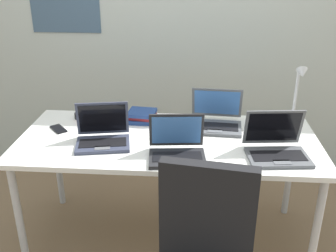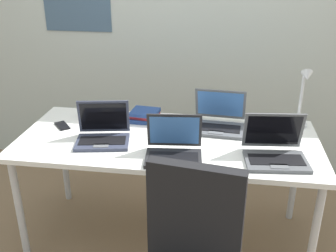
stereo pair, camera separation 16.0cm
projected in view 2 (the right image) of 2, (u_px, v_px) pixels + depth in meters
The scene contains 12 objects.
ground_plane at pixel (168, 236), 2.68m from camera, with size 12.00×12.00×0.00m, color #7A6047.
wall_back at pixel (188, 16), 3.15m from camera, with size 6.00×0.13×2.60m.
desk at pixel (168, 147), 2.41m from camera, with size 1.80×0.80×0.74m.
desk_lamp at pixel (302, 99), 2.45m from camera, with size 0.12×0.18×0.40m.
laptop_center at pixel (218, 121), 2.50m from camera, with size 0.35×0.32×0.23m.
laptop_back_left at pixel (103, 134), 2.33m from camera, with size 0.35×0.30×0.23m.
laptop_front_right at pixel (275, 151), 2.12m from camera, with size 0.35×0.31×0.24m.
laptop_front_left at pixel (174, 150), 2.14m from camera, with size 0.33×0.28×0.23m.
computer_mouse at pixel (114, 120), 2.60m from camera, with size 0.06×0.10×0.03m, color black.
cell_phone at pixel (62, 126), 2.54m from camera, with size 0.06×0.14×0.01m, color black.
headphones at pixel (95, 115), 2.69m from camera, with size 0.21×0.18×0.04m.
book_stack at pixel (145, 116), 2.61m from camera, with size 0.19×0.17×0.07m.
Camera 2 is at (0.32, -2.13, 1.77)m, focal length 42.25 mm.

